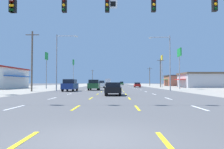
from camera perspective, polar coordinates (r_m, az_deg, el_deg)
name	(u,v)px	position (r m, az deg, el deg)	size (l,w,h in m)	color
ground_plane	(114,87)	(71.71, 0.62, -3.23)	(572.00, 572.00, 0.00)	#4C4C4F
lot_apron_left	(38,87)	(76.04, -18.40, -3.06)	(28.00, 440.00, 0.01)	gray
lot_apron_right	(192,87)	(75.68, 19.74, -3.04)	(28.00, 440.00, 0.01)	gray
lane_markings	(115,85)	(110.20, 0.78, -2.82)	(10.64, 227.60, 0.01)	white
signal_span_wire	(103,28)	(15.78, -2.23, 11.77)	(25.99, 0.53, 8.60)	brown
sedan_center_turn_nearest	(113,89)	(25.36, 0.30, -3.63)	(1.80, 4.50, 1.46)	black
suv_far_left_near	(70,85)	(37.56, -10.69, -2.68)	(1.98, 4.90, 1.98)	navy
suv_inner_left_mid	(94,85)	(42.31, -4.61, -2.63)	(1.98, 4.90, 1.98)	#235B2D
suv_inner_left_midfar	(101,84)	(62.08, -2.84, -2.46)	(1.98, 4.90, 1.98)	white
sedan_far_right_far	(137,85)	(67.70, 6.47, -2.65)	(1.80, 4.50, 1.46)	red
box_truck_inner_left_farther	(108,82)	(106.14, -1.07, -1.86)	(2.40, 7.20, 3.23)	silver
suv_inner_right_farthest	(122,83)	(121.84, 2.46, -2.27)	(1.98, 4.90, 1.98)	#235B2D
hatchback_far_left_distant_a	(104,84)	(133.32, -2.13, -2.36)	(1.72, 3.90, 1.54)	black
storefront_right_row_1	(205,80)	(70.90, 22.78, -1.31)	(15.28, 11.27, 4.33)	#B2B2B7
storefront_right_row_2	(182,81)	(99.82, 17.55, -1.48)	(15.37, 10.76, 4.59)	#A35642
pole_sign_left_row_1	(47,62)	(56.11, -16.42, 3.14)	(0.24, 1.71, 8.73)	gray
pole_sign_left_row_2	(73,66)	(85.30, -9.86, 2.19)	(0.24, 2.14, 10.15)	gray
pole_sign_right_row_1	(179,57)	(51.15, 16.88, 4.25)	(0.24, 2.62, 8.95)	gray
pole_sign_right_row_2	(162,63)	(74.64, 12.64, 2.77)	(0.24, 1.95, 10.37)	gray
streetlight_left_row_0	(59,58)	(41.19, -13.51, 4.06)	(3.89, 0.26, 10.11)	gray
streetlight_right_row_0	(168,59)	(40.91, 14.13, 3.87)	(3.82, 0.26, 9.81)	gray
utility_pole_left_row_0	(32,60)	(38.61, -19.81, 3.52)	(2.20, 0.26, 9.86)	brown
utility_pole_right_row_1	(160,72)	(68.95, 12.29, 0.57)	(2.20, 0.26, 8.75)	brown
utility_pole_right_row_2	(150,76)	(97.34, 9.63, -0.42)	(2.20, 0.26, 8.04)	brown
utility_pole_left_row_3	(92,77)	(136.22, -5.05, -0.65)	(2.20, 0.26, 9.27)	brown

